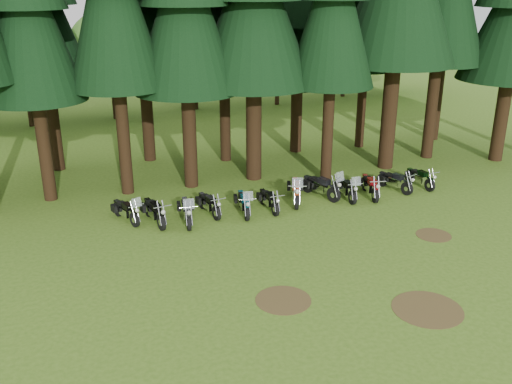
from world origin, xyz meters
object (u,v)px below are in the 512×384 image
motorcycle_9 (370,187)px  motorcycle_10 (395,182)px  motorcycle_8 (346,189)px  motorcycle_4 (244,204)px  motorcycle_6 (296,191)px  motorcycle_7 (321,187)px  motorcycle_1 (154,212)px  motorcycle_0 (126,211)px  motorcycle_2 (187,212)px  motorcycle_11 (420,178)px  motorcycle_3 (209,205)px  motorcycle_5 (269,201)px

motorcycle_9 → motorcycle_10: motorcycle_9 is taller
motorcycle_8 → motorcycle_4: bearing=-173.9°
motorcycle_4 → motorcycle_10: size_ratio=1.08×
motorcycle_6 → motorcycle_7: size_ratio=1.03×
motorcycle_8 → motorcycle_10: 2.72m
motorcycle_8 → motorcycle_7: bearing=156.3°
motorcycle_1 → motorcycle_8: bearing=-10.0°
motorcycle_0 → motorcycle_7: size_ratio=0.88×
motorcycle_2 → motorcycle_11: 11.75m
motorcycle_10 → motorcycle_3: bearing=161.8°
motorcycle_9 → motorcycle_0: bearing=-171.1°
motorcycle_1 → motorcycle_8: size_ratio=1.04×
motorcycle_8 → motorcycle_9: bearing=-0.8°
motorcycle_5 → motorcycle_8: motorcycle_8 is taller
motorcycle_1 → motorcycle_4: size_ratio=1.03×
motorcycle_3 → motorcycle_4: motorcycle_4 is taller
motorcycle_5 → motorcycle_11: motorcycle_11 is taller
motorcycle_1 → motorcycle_11: (13.02, 0.05, -0.05)m
motorcycle_1 → motorcycle_6: 6.48m
motorcycle_0 → motorcycle_11: (14.11, -0.52, -0.02)m
motorcycle_2 → motorcycle_10: bearing=9.7°
motorcycle_0 → motorcycle_1: motorcycle_0 is taller
motorcycle_11 → motorcycle_8: bearing=177.7°
motorcycle_0 → motorcycle_4: motorcycle_4 is taller
motorcycle_5 → motorcycle_10: size_ratio=0.99×
motorcycle_1 → motorcycle_7: 7.83m
motorcycle_0 → motorcycle_4: (4.91, -0.88, 0.02)m
motorcycle_7 → motorcycle_6: bearing=167.6°
motorcycle_11 → motorcycle_1: bearing=174.9°
motorcycle_4 → motorcycle_11: motorcycle_4 is taller
motorcycle_0 → motorcycle_10: size_ratio=1.01×
motorcycle_2 → motorcycle_10: motorcycle_2 is taller
motorcycle_2 → motorcycle_3: size_ratio=1.11×
motorcycle_4 → motorcycle_9: 6.24m
motorcycle_3 → motorcycle_1: bearing=174.7°
motorcycle_4 → motorcycle_2: bearing=-168.7°
motorcycle_10 → motorcycle_11: size_ratio=1.00×
motorcycle_1 → motorcycle_5: bearing=-12.0°
motorcycle_4 → motorcycle_5: (1.18, 0.04, -0.04)m
motorcycle_0 → motorcycle_10: (12.65, -0.58, -0.01)m
motorcycle_3 → motorcycle_2: bearing=-161.9°
motorcycle_4 → motorcycle_9: (6.24, 0.02, 0.00)m
motorcycle_0 → motorcycle_4: bearing=-30.3°
motorcycle_0 → motorcycle_1: bearing=-47.6°
motorcycle_3 → motorcycle_7: (5.43, 0.22, 0.07)m
motorcycle_2 → motorcycle_4: size_ratio=1.05×
motorcycle_9 → motorcycle_5: bearing=-166.9°
motorcycle_9 → motorcycle_2: bearing=-165.8°
motorcycle_1 → motorcycle_11: motorcycle_1 is taller
motorcycle_3 → motorcycle_6: bearing=-8.5°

